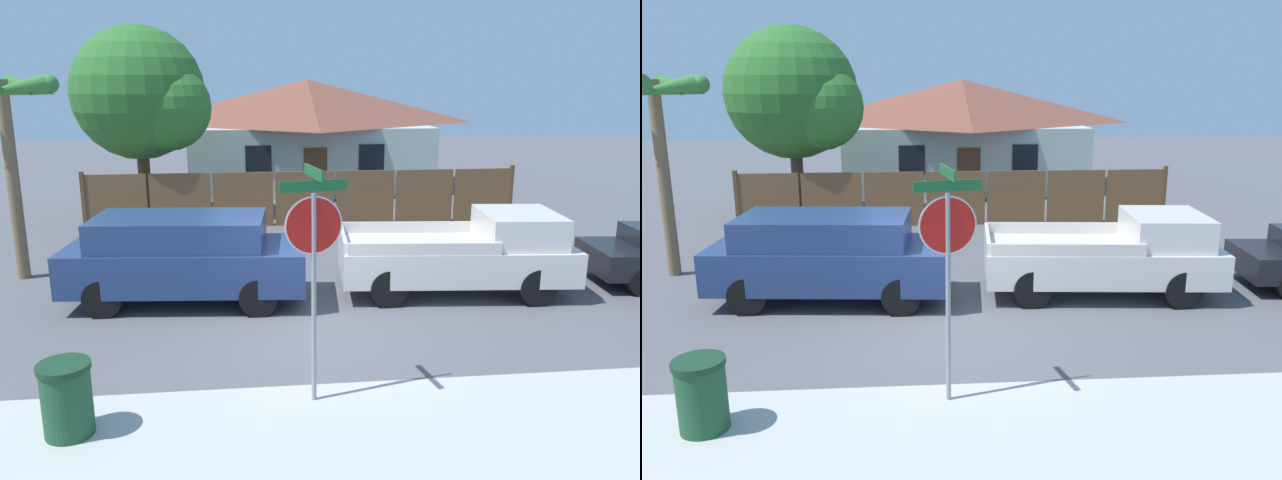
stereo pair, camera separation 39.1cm
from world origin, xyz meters
The scene contains 10 objects.
ground_plane centered at (0.00, 0.00, 0.00)m, with size 80.00×80.00×0.00m, color #56565B.
sidewalk_strip centered at (0.00, -3.60, 0.00)m, with size 36.00×3.20×0.01m.
wooden_fence centered at (0.71, 8.88, 0.87)m, with size 13.77×0.12×1.83m.
house centered at (1.52, 16.84, 2.37)m, with size 10.55×7.55×4.56m.
oak_tree centered at (-4.31, 10.40, 4.02)m, with size 4.47×4.26×6.25m.
palm_tree centered at (-6.35, 4.08, 3.97)m, with size 2.32×2.52×4.65m.
red_suv centered at (-2.37, 1.99, 1.00)m, with size 5.05×2.37×1.84m.
orange_pickup centered at (3.62, 1.97, 0.87)m, with size 5.10×2.45×1.78m.
stop_sign centered at (-0.15, -2.45, 2.33)m, with size 0.93×0.84×3.41m.
trash_bin centered at (-3.43, -3.00, 0.51)m, with size 0.68×0.68×1.00m.
Camera 1 is at (-0.97, -10.64, 4.51)m, focal length 35.00 mm.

